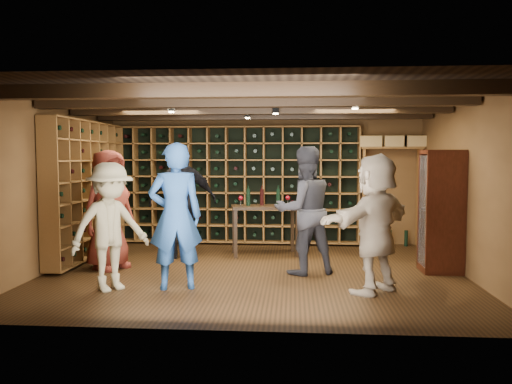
# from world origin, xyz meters

# --- Properties ---
(ground) EXTENTS (6.00, 6.00, 0.00)m
(ground) POSITION_xyz_m (0.00, 0.00, 0.00)
(ground) COLOR #331F0E
(ground) RESTS_ON ground
(room_shell) EXTENTS (6.00, 6.00, 6.00)m
(room_shell) POSITION_xyz_m (0.00, 0.05, 2.42)
(room_shell) COLOR brown
(room_shell) RESTS_ON ground
(wine_rack_back) EXTENTS (4.65, 0.30, 2.20)m
(wine_rack_back) POSITION_xyz_m (-0.52, 2.33, 1.15)
(wine_rack_back) COLOR brown
(wine_rack_back) RESTS_ON ground
(wine_rack_left) EXTENTS (0.30, 2.65, 2.20)m
(wine_rack_left) POSITION_xyz_m (-2.83, 0.82, 1.15)
(wine_rack_left) COLOR brown
(wine_rack_left) RESTS_ON ground
(crate_shelf) EXTENTS (1.20, 0.32, 2.07)m
(crate_shelf) POSITION_xyz_m (2.41, 2.32, 1.57)
(crate_shelf) COLOR brown
(crate_shelf) RESTS_ON ground
(display_cabinet) EXTENTS (0.55, 0.50, 1.75)m
(display_cabinet) POSITION_xyz_m (2.71, 0.20, 0.86)
(display_cabinet) COLOR #39140B
(display_cabinet) RESTS_ON ground
(man_blue_shirt) EXTENTS (0.78, 0.62, 1.86)m
(man_blue_shirt) POSITION_xyz_m (-0.91, -1.00, 0.93)
(man_blue_shirt) COLOR navy
(man_blue_shirt) RESTS_ON ground
(man_grey_suit) EXTENTS (1.08, 0.97, 1.83)m
(man_grey_suit) POSITION_xyz_m (0.73, -0.05, 0.91)
(man_grey_suit) COLOR black
(man_grey_suit) RESTS_ON ground
(guest_red_floral) EXTENTS (0.95, 1.04, 1.79)m
(guest_red_floral) POSITION_xyz_m (-2.18, 0.06, 0.89)
(guest_red_floral) COLOR maroon
(guest_red_floral) RESTS_ON ground
(guest_woman_black) EXTENTS (1.20, 0.79, 1.90)m
(guest_woman_black) POSITION_xyz_m (-1.26, 0.95, 0.95)
(guest_woman_black) COLOR black
(guest_woman_black) RESTS_ON ground
(guest_khaki) EXTENTS (1.15, 1.17, 1.61)m
(guest_khaki) POSITION_xyz_m (-1.72, -1.14, 0.81)
(guest_khaki) COLOR gray
(guest_khaki) RESTS_ON ground
(guest_beige) EXTENTS (1.49, 1.49, 1.72)m
(guest_beige) POSITION_xyz_m (1.59, -0.99, 0.86)
(guest_beige) COLOR gray
(guest_beige) RESTS_ON ground
(tasting_table) EXTENTS (1.21, 0.75, 1.13)m
(tasting_table) POSITION_xyz_m (0.09, 1.27, 0.75)
(tasting_table) COLOR black
(tasting_table) RESTS_ON ground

